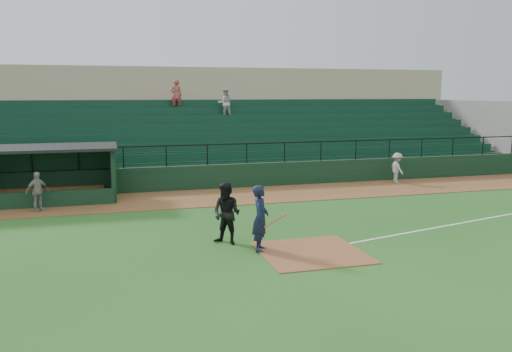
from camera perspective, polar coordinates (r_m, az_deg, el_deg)
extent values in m
plane|color=#24581C|center=(16.72, 4.73, -7.35)|extent=(90.00, 90.00, 0.00)
cube|color=brown|center=(24.15, -1.95, -2.17)|extent=(40.00, 4.00, 0.03)
cube|color=brown|center=(15.82, 6.02, -8.26)|extent=(3.00, 3.00, 0.03)
cube|color=white|center=(21.72, 23.78, -4.24)|extent=(17.49, 4.44, 0.01)
cube|color=black|center=(26.16, -3.12, -0.01)|extent=(36.00, 0.35, 1.20)
cylinder|color=black|center=(25.96, -3.15, 3.48)|extent=(36.00, 0.06, 0.06)
cube|color=slate|center=(30.77, -5.16, 3.58)|extent=(36.00, 9.00, 3.60)
cube|color=#0E3623|center=(30.24, -5.00, 4.34)|extent=(34.56, 8.00, 4.05)
cube|color=slate|center=(38.43, 22.29, 4.47)|extent=(0.35, 9.50, 4.20)
cube|color=tan|center=(37.07, -7.09, 6.64)|extent=(38.00, 3.00, 6.40)
cube|color=slate|center=(35.08, -6.59, 7.33)|extent=(36.00, 2.00, 0.20)
imported|color=#B4B4B4|center=(32.69, -3.37, 7.91)|extent=(0.90, 0.70, 1.84)
imported|color=#A3423C|center=(33.17, -8.66, 8.68)|extent=(0.70, 0.46, 1.92)
cube|color=black|center=(25.97, -24.71, 0.33)|extent=(8.50, 0.20, 2.30)
cube|color=black|center=(24.36, -15.26, 0.32)|extent=(0.20, 2.60, 2.30)
cube|color=black|center=(24.55, -25.35, 2.68)|extent=(8.90, 3.20, 0.12)
cube|color=olive|center=(25.72, -24.71, -1.78)|extent=(7.65, 0.40, 0.50)
cube|color=black|center=(23.52, -25.54, -2.54)|extent=(8.50, 0.12, 0.70)
imported|color=black|center=(15.69, 0.49, -4.61)|extent=(0.73, 0.86, 2.01)
cylinder|color=olive|center=(15.63, 2.10, -4.88)|extent=(0.79, 0.34, 0.35)
imported|color=black|center=(16.43, -3.20, -4.11)|extent=(1.20, 1.19, 1.95)
imported|color=#A59F9A|center=(28.37, 15.09, 0.85)|extent=(0.62, 1.04, 1.58)
imported|color=gray|center=(22.61, -22.68, -1.56)|extent=(0.99, 0.84, 1.59)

